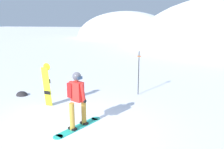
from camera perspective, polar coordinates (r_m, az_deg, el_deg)
The scene contains 6 objects.
ground_plane at distance 7.02m, azimuth -9.25°, elevation -13.49°, with size 300.00×300.00×0.00m, color white.
ridge_peak_far at distance 49.38m, azimuth 3.49°, elevation 9.23°, with size 20.90×18.81×10.97m.
snowboarder_main at distance 6.81m, azimuth -8.81°, elevation -5.92°, with size 0.76×1.76×1.71m.
spare_snowboard at distance 8.81m, azimuth -16.02°, elevation -2.49°, with size 0.28×0.19×1.65m.
piste_marker_near at distance 9.87m, azimuth 6.71°, elevation 1.24°, with size 0.20×0.20×1.97m.
rock_dark at distance 10.71m, azimuth -21.63°, elevation -4.87°, with size 0.51×0.43×0.36m.
Camera 1 is at (3.16, -5.45, 3.09)m, focal length 36.46 mm.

